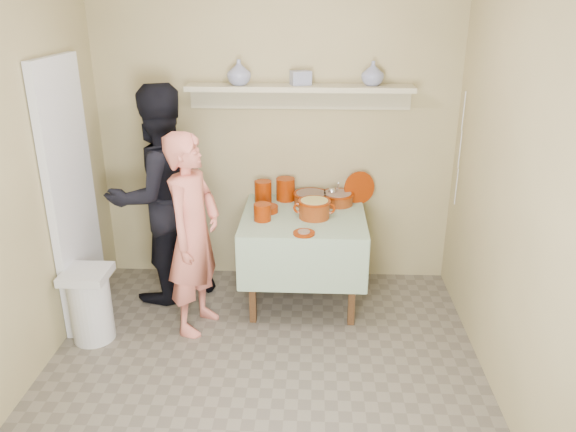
# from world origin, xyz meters

# --- Properties ---
(ground) EXTENTS (3.50, 3.50, 0.00)m
(ground) POSITION_xyz_m (0.00, 0.00, 0.00)
(ground) COLOR #625A4D
(ground) RESTS_ON ground
(tile_panel) EXTENTS (0.06, 0.70, 2.00)m
(tile_panel) POSITION_xyz_m (-1.46, 0.95, 1.00)
(tile_panel) COLOR silver
(tile_panel) RESTS_ON ground
(plate_stack_a) EXTENTS (0.14, 0.14, 0.19)m
(plate_stack_a) POSITION_xyz_m (-0.10, 1.53, 0.86)
(plate_stack_a) COLOR #6D1900
(plate_stack_a) RESTS_ON serving_table
(plate_stack_b) EXTENTS (0.16, 0.16, 0.19)m
(plate_stack_b) POSITION_xyz_m (0.09, 1.61, 0.86)
(plate_stack_b) COLOR #6D1900
(plate_stack_b) RESTS_ON serving_table
(bowl_stack) EXTENTS (0.13, 0.13, 0.13)m
(bowl_stack) POSITION_xyz_m (-0.07, 1.13, 0.83)
(bowl_stack) COLOR #6D1900
(bowl_stack) RESTS_ON serving_table
(empty_bowl) EXTENTS (0.17, 0.17, 0.05)m
(empty_bowl) POSITION_xyz_m (-0.04, 1.31, 0.79)
(empty_bowl) COLOR #6D1900
(empty_bowl) RESTS_ON serving_table
(propped_lid) EXTENTS (0.28, 0.17, 0.27)m
(propped_lid) POSITION_xyz_m (0.71, 1.60, 0.88)
(propped_lid) COLOR #6D1900
(propped_lid) RESTS_ON serving_table
(vase_right) EXTENTS (0.19, 0.19, 0.19)m
(vase_right) POSITION_xyz_m (0.77, 1.63, 1.81)
(vase_right) COLOR navy
(vase_right) RESTS_ON wall_shelf
(vase_left) EXTENTS (0.25, 0.25, 0.20)m
(vase_left) POSITION_xyz_m (-0.28, 1.60, 1.82)
(vase_left) COLOR navy
(vase_left) RESTS_ON wall_shelf
(ceramic_box) EXTENTS (0.18, 0.15, 0.11)m
(ceramic_box) POSITION_xyz_m (0.21, 1.63, 1.77)
(ceramic_box) COLOR navy
(ceramic_box) RESTS_ON wall_shelf
(person_cook) EXTENTS (0.51, 0.64, 1.52)m
(person_cook) POSITION_xyz_m (-0.54, 0.83, 0.76)
(person_cook) COLOR #D26A5A
(person_cook) RESTS_ON ground
(person_helper) EXTENTS (1.09, 1.07, 1.77)m
(person_helper) POSITION_xyz_m (-0.90, 1.30, 0.89)
(person_helper) COLOR black
(person_helper) RESTS_ON ground
(room_shell) EXTENTS (3.04, 3.54, 2.62)m
(room_shell) POSITION_xyz_m (0.00, 0.00, 1.61)
(room_shell) COLOR tan
(room_shell) RESTS_ON ground
(serving_table) EXTENTS (0.97, 0.97, 0.76)m
(serving_table) POSITION_xyz_m (0.25, 1.28, 0.64)
(serving_table) COLOR #4C2D16
(serving_table) RESTS_ON ground
(cazuela_meat_a) EXTENTS (0.30, 0.30, 0.10)m
(cazuela_meat_a) POSITION_xyz_m (0.30, 1.52, 0.82)
(cazuela_meat_a) COLOR #60240D
(cazuela_meat_a) RESTS_ON serving_table
(cazuela_meat_b) EXTENTS (0.28, 0.28, 0.10)m
(cazuela_meat_b) POSITION_xyz_m (0.52, 1.52, 0.82)
(cazuela_meat_b) COLOR #60240D
(cazuela_meat_b) RESTS_ON serving_table
(ladle) EXTENTS (0.08, 0.26, 0.19)m
(ladle) POSITION_xyz_m (0.48, 1.52, 0.87)
(ladle) COLOR silver
(ladle) RESTS_ON cazuela_meat_b
(cazuela_rice) EXTENTS (0.33, 0.25, 0.14)m
(cazuela_rice) POSITION_xyz_m (0.33, 1.21, 0.85)
(cazuela_rice) COLOR #60240D
(cazuela_rice) RESTS_ON serving_table
(front_plate) EXTENTS (0.16, 0.16, 0.03)m
(front_plate) POSITION_xyz_m (0.26, 0.87, 0.77)
(front_plate) COLOR #6D1900
(front_plate) RESTS_ON serving_table
(wall_shelf) EXTENTS (1.80, 0.25, 0.21)m
(wall_shelf) POSITION_xyz_m (0.20, 1.65, 1.67)
(wall_shelf) COLOR tan
(wall_shelf) RESTS_ON room_shell
(trash_bin) EXTENTS (0.32, 0.32, 0.56)m
(trash_bin) POSITION_xyz_m (-1.28, 0.61, 0.28)
(trash_bin) COLOR silver
(trash_bin) RESTS_ON ground
(electrical_cord) EXTENTS (0.01, 0.05, 0.90)m
(electrical_cord) POSITION_xyz_m (1.47, 1.48, 1.25)
(electrical_cord) COLOR silver
(electrical_cord) RESTS_ON wall_shelf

